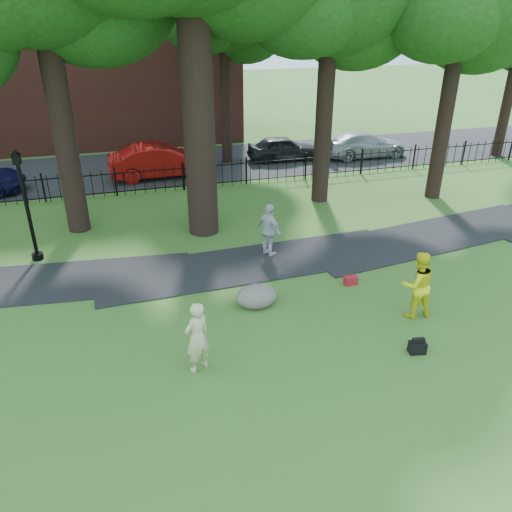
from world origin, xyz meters
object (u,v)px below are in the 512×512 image
object	(u,v)px
woman	(197,337)
man	(417,285)
red_sedan	(160,161)
lamppost	(27,208)
boulder	(257,294)

from	to	relation	value
woman	man	xyz separation A→B (m)	(6.02, 0.64, 0.06)
woman	red_sedan	size ratio (longest dim) A/B	0.36
red_sedan	lamppost	bearing A→B (deg)	144.89
man	woman	bearing A→B (deg)	9.68
woman	red_sedan	xyz separation A→B (m)	(0.84, 15.14, -0.07)
boulder	lamppost	bearing A→B (deg)	142.44
woman	lamppost	bearing A→B (deg)	-87.05
man	lamppost	xyz separation A→B (m)	(-10.20, 6.47, 0.87)
lamppost	red_sedan	xyz separation A→B (m)	(5.01, 8.04, -1.00)
man	boulder	bearing A→B (deg)	-19.23
boulder	red_sedan	distance (m)	12.90
woman	man	distance (m)	6.06
man	red_sedan	distance (m)	15.40
woman	red_sedan	bearing A→B (deg)	-120.67
woman	lamppost	xyz separation A→B (m)	(-4.18, 7.11, 0.93)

